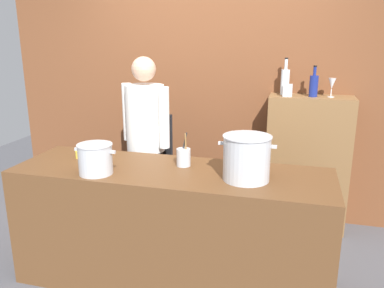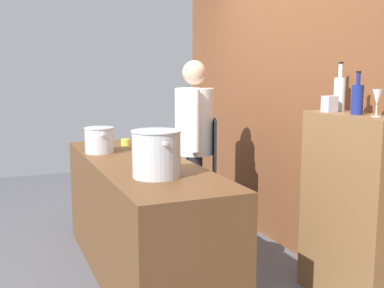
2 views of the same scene
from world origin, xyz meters
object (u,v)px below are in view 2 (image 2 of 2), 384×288
at_px(chef, 195,140).
at_px(spice_tin_silver, 330,104).
at_px(stockpot_large, 156,154).
at_px(wine_bottle_cobalt, 357,99).
at_px(wine_bottle_clear, 340,93).
at_px(utensil_crock, 157,153).
at_px(stockpot_small, 99,140).
at_px(butter_jar, 126,142).
at_px(wine_glass_wide, 377,98).

bearing_deg(chef, spice_tin_silver, -135.14).
bearing_deg(stockpot_large, chef, 145.13).
xyz_separation_m(wine_bottle_cobalt, wine_bottle_clear, (-0.26, 0.07, 0.02)).
bearing_deg(stockpot_large, utensil_crock, 160.95).
distance_m(stockpot_large, stockpot_small, 1.04).
bearing_deg(wine_bottle_clear, utensil_crock, -120.50).
distance_m(stockpot_small, wine_bottle_cobalt, 2.04).
distance_m(chef, butter_jar, 0.64).
relative_size(utensil_crock, wine_glass_wide, 1.47).
height_order(wine_glass_wide, spice_tin_silver, wine_glass_wide).
height_order(chef, butter_jar, chef).
distance_m(wine_bottle_cobalt, wine_glass_wide, 0.16).
distance_m(chef, wine_bottle_cobalt, 1.57).
bearing_deg(spice_tin_silver, utensil_crock, -124.29).
bearing_deg(butter_jar, stockpot_large, -6.24).
relative_size(chef, wine_bottle_cobalt, 5.96).
xyz_separation_m(utensil_crock, wine_glass_wide, (1.07, 1.07, 0.44)).
bearing_deg(wine_bottle_clear, wine_glass_wide, -7.17).
relative_size(wine_bottle_cobalt, wine_bottle_clear, 0.82).
relative_size(butter_jar, wine_bottle_clear, 0.24).
height_order(butter_jar, wine_bottle_cobalt, wine_bottle_cobalt).
bearing_deg(wine_bottle_cobalt, butter_jar, -148.51).
bearing_deg(stockpot_large, butter_jar, 173.76).
bearing_deg(wine_bottle_clear, stockpot_small, -129.85).
bearing_deg(butter_jar, utensil_crock, 1.51).
height_order(stockpot_large, butter_jar, stockpot_large).
bearing_deg(wine_bottle_clear, stockpot_large, -97.84).
xyz_separation_m(stockpot_large, utensil_crock, (-0.48, 0.17, -0.08)).
bearing_deg(spice_tin_silver, butter_jar, -145.89).
distance_m(stockpot_large, wine_glass_wide, 1.41).
relative_size(stockpot_large, utensil_crock, 1.53).
relative_size(butter_jar, wine_bottle_cobalt, 0.29).
bearing_deg(utensil_crock, spice_tin_silver, 55.71).
bearing_deg(wine_glass_wide, stockpot_large, -115.46).
distance_m(stockpot_small, utensil_crock, 0.63).
relative_size(wine_bottle_cobalt, wine_glass_wide, 1.64).
distance_m(utensil_crock, butter_jar, 0.84).
bearing_deg(chef, wine_bottle_clear, -130.30).
relative_size(chef, spice_tin_silver, 15.13).
height_order(utensil_crock, butter_jar, utensil_crock).
relative_size(stockpot_large, wine_glass_wide, 2.25).
relative_size(chef, butter_jar, 20.26).
distance_m(stockpot_small, spice_tin_silver, 1.85).
relative_size(wine_glass_wide, spice_tin_silver, 1.55).
bearing_deg(utensil_crock, stockpot_large, -19.05).
xyz_separation_m(wine_bottle_clear, wine_glass_wide, (0.41, -0.05, -0.01)).
distance_m(stockpot_large, spice_tin_silver, 1.23).
bearing_deg(wine_glass_wide, chef, -160.61).
bearing_deg(butter_jar, stockpot_small, -45.28).
bearing_deg(spice_tin_silver, chef, -157.30).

